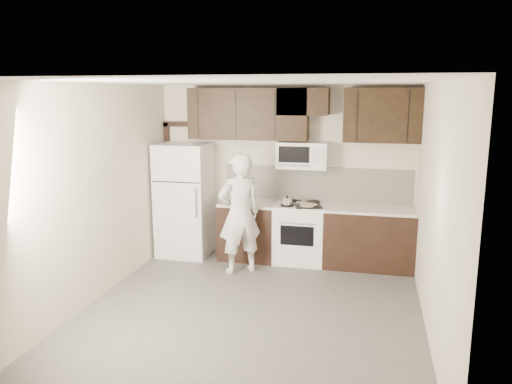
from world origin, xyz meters
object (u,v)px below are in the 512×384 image
(stove, at_px, (300,233))
(refrigerator, at_px, (185,200))
(person, at_px, (240,214))
(microwave, at_px, (302,155))

(stove, bearing_deg, refrigerator, -178.49)
(refrigerator, height_order, person, refrigerator)
(refrigerator, relative_size, person, 1.03)
(microwave, height_order, refrigerator, microwave)
(microwave, bearing_deg, person, -135.66)
(stove, height_order, microwave, microwave)
(stove, xyz_separation_m, microwave, (-0.00, 0.12, 1.19))
(refrigerator, distance_m, person, 1.22)
(refrigerator, bearing_deg, stove, 1.51)
(stove, relative_size, microwave, 1.24)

